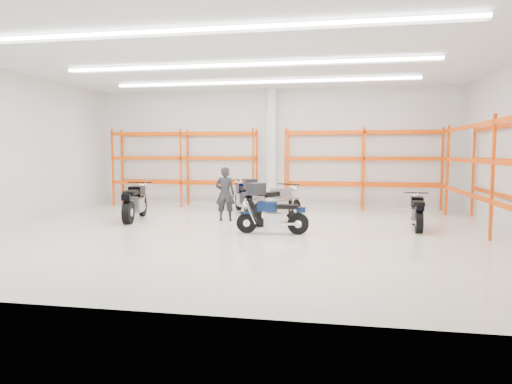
% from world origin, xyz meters
% --- Properties ---
extents(ground, '(14.00, 14.00, 0.00)m').
position_xyz_m(ground, '(0.00, 0.00, 0.00)').
color(ground, silver).
rests_on(ground, ground).
extents(room_shell, '(14.02, 12.02, 4.51)m').
position_xyz_m(room_shell, '(0.00, 0.03, 3.28)').
color(room_shell, silver).
rests_on(room_shell, ground).
extents(motorcycle_main, '(1.88, 0.62, 0.92)m').
position_xyz_m(motorcycle_main, '(0.94, 0.04, 0.43)').
color(motorcycle_main, black).
rests_on(motorcycle_main, ground).
extents(motorcycle_back_a, '(0.79, 2.35, 1.16)m').
position_xyz_m(motorcycle_back_a, '(-3.66, 1.56, 0.54)').
color(motorcycle_back_a, black).
rests_on(motorcycle_back_a, ground).
extents(motorcycle_back_b, '(1.26, 2.30, 1.24)m').
position_xyz_m(motorcycle_back_b, '(-0.62, 3.64, 0.59)').
color(motorcycle_back_b, black).
rests_on(motorcycle_back_b, ground).
extents(motorcycle_back_c, '(1.36, 2.26, 1.25)m').
position_xyz_m(motorcycle_back_c, '(0.65, 1.67, 0.60)').
color(motorcycle_back_c, black).
rests_on(motorcycle_back_c, ground).
extents(motorcycle_back_d, '(0.66, 1.98, 0.97)m').
position_xyz_m(motorcycle_back_d, '(4.64, 1.40, 0.45)').
color(motorcycle_back_d, black).
rests_on(motorcycle_back_d, ground).
extents(standing_man, '(0.64, 0.46, 1.66)m').
position_xyz_m(standing_man, '(-0.90, 2.00, 0.83)').
color(standing_man, black).
rests_on(standing_man, ground).
extents(structural_column, '(0.32, 0.32, 4.50)m').
position_xyz_m(structural_column, '(0.00, 5.82, 2.25)').
color(structural_column, white).
rests_on(structural_column, ground).
extents(pallet_racking_back_left, '(5.67, 0.87, 3.00)m').
position_xyz_m(pallet_racking_back_left, '(-3.40, 5.48, 1.79)').
color(pallet_racking_back_left, '#EC460B').
rests_on(pallet_racking_back_left, ground).
extents(pallet_racking_back_right, '(5.67, 0.87, 3.00)m').
position_xyz_m(pallet_racking_back_right, '(3.40, 5.48, 1.79)').
color(pallet_racking_back_right, '#EC460B').
rests_on(pallet_racking_back_right, ground).
extents(pallet_racking_side, '(0.87, 9.07, 3.00)m').
position_xyz_m(pallet_racking_side, '(6.48, 0.00, 1.81)').
color(pallet_racking_side, '#EC460B').
rests_on(pallet_racking_side, ground).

